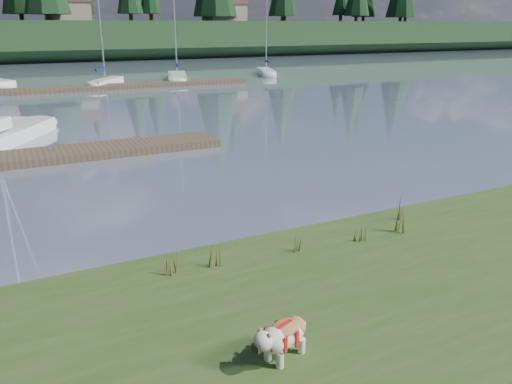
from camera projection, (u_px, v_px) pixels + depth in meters
ground at (60, 91)px, 37.53m from camera, size 200.00×200.00×0.00m
bank at (340, 377)px, 6.88m from camera, size 60.00×9.00×0.35m
ridge at (26, 41)px, 73.26m from camera, size 200.00×20.00×5.00m
bulldog at (284, 334)px, 6.90m from camera, size 1.02×0.62×0.60m
dock_near at (5, 160)px, 17.96m from camera, size 16.00×2.00×0.30m
dock_far at (87, 88)px, 38.32m from camera, size 26.00×2.20×0.30m
sailboat_bg_2 at (108, 81)px, 41.18m from camera, size 4.01×5.20×8.61m
sailboat_bg_3 at (177, 76)px, 45.46m from camera, size 3.64×7.79×11.32m
sailboat_bg_4 at (265, 71)px, 50.03m from camera, size 3.22×6.24×9.34m
weed_0 at (215, 256)px, 9.58m from camera, size 0.17×0.14×0.52m
weed_1 at (296, 244)px, 10.20m from camera, size 0.17×0.14×0.40m
weed_2 at (402, 218)px, 11.14m from camera, size 0.17×0.14×0.77m
weed_3 at (172, 261)px, 9.27m from camera, size 0.17×0.14×0.62m
weed_4 at (360, 233)px, 10.71m from camera, size 0.17×0.14×0.43m
weed_5 at (401, 207)px, 11.91m from camera, size 0.17×0.14×0.70m
mud_lip at (219, 257)px, 10.66m from camera, size 60.00×0.50×0.14m
house_1 at (67, 6)px, 72.55m from camera, size 6.30×5.30×4.65m
house_2 at (224, 8)px, 80.93m from camera, size 6.30×5.30×4.65m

